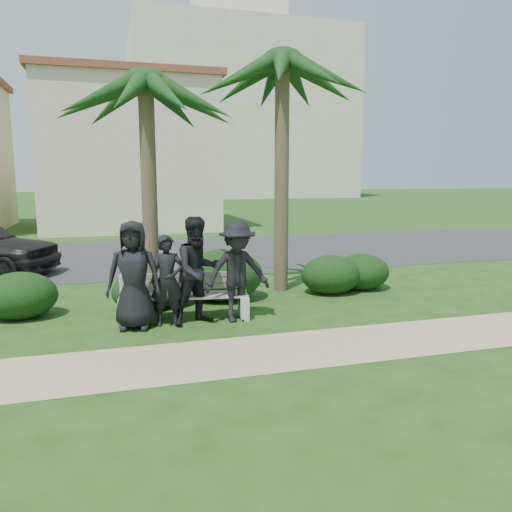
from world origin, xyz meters
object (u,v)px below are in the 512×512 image
object	(u,v)px
man_a	(134,275)
man_b	(167,281)
park_bench	(184,300)
man_c	(198,271)
man_d	(237,272)
palm_left	(146,85)
palm_right	(283,64)

from	to	relation	value
man_a	man_b	size ratio (longest dim) A/B	1.17
park_bench	man_b	size ratio (longest dim) A/B	1.50
man_c	man_d	size ratio (longest dim) A/B	1.05
man_c	palm_left	size ratio (longest dim) A/B	0.36
park_bench	man_c	size ratio (longest dim) A/B	1.25
park_bench	man_a	world-z (taller)	man_a
man_b	man_c	xyz separation A→B (m)	(0.54, -0.04, 0.15)
man_a	man_b	bearing A→B (deg)	15.33
palm_left	man_b	bearing A→B (deg)	-86.76
man_c	palm_left	xyz separation A→B (m)	(-0.65, 2.02, 3.44)
man_b	palm_right	xyz separation A→B (m)	(2.80, 2.05, 4.17)
park_bench	palm_right	xyz separation A→B (m)	(2.48, 1.78, 4.60)
park_bench	man_a	distance (m)	1.09
park_bench	man_c	distance (m)	0.70
palm_left	park_bench	bearing A→B (deg)	-75.93
man_a	palm_right	size ratio (longest dim) A/B	0.31
man_a	palm_left	world-z (taller)	palm_left
palm_left	palm_right	distance (m)	2.96
palm_right	man_a	bearing A→B (deg)	-148.29
man_c	man_d	world-z (taller)	man_c
man_d	palm_right	distance (m)	4.85
man_d	palm_right	bearing A→B (deg)	50.00
man_a	man_c	xyz separation A→B (m)	(1.11, -0.01, 0.02)
palm_right	palm_left	bearing A→B (deg)	-178.73
man_b	palm_left	world-z (taller)	palm_left
man_a	palm_right	xyz separation A→B (m)	(3.36, 2.08, 4.03)
man_c	palm_right	size ratio (longest dim) A/B	0.32
park_bench	palm_left	world-z (taller)	palm_left
man_c	palm_right	xyz separation A→B (m)	(2.26, 2.09, 4.01)
man_c	palm_right	bearing A→B (deg)	25.83
man_a	man_d	world-z (taller)	man_a
man_b	man_d	bearing A→B (deg)	1.60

